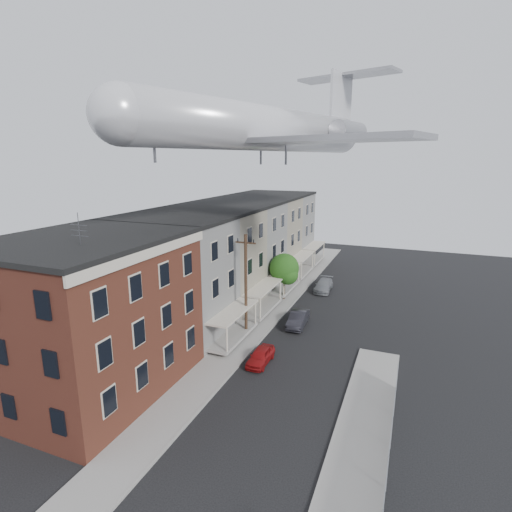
# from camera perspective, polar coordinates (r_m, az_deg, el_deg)

# --- Properties ---
(sidewalk_left) EXTENTS (3.00, 62.00, 0.12)m
(sidewalk_left) POSITION_cam_1_polar(r_m,az_deg,el_deg) (40.55, 2.09, -7.96)
(sidewalk_left) COLOR gray
(sidewalk_left) RESTS_ON ground
(sidewalk_right) EXTENTS (3.00, 26.00, 0.12)m
(sidewalk_right) POSITION_cam_1_polar(r_m,az_deg,el_deg) (23.07, 14.07, -27.09)
(sidewalk_right) COLOR gray
(sidewalk_right) RESTS_ON ground
(curb_left) EXTENTS (0.15, 62.00, 0.14)m
(curb_left) POSITION_cam_1_polar(r_m,az_deg,el_deg) (40.12, 4.06, -8.21)
(curb_left) COLOR gray
(curb_left) RESTS_ON ground
(curb_right) EXTENTS (0.15, 26.00, 0.14)m
(curb_right) POSITION_cam_1_polar(r_m,az_deg,el_deg) (23.21, 10.11, -26.54)
(curb_right) COLOR gray
(curb_right) RESTS_ON ground
(corner_building) EXTENTS (10.31, 12.30, 12.15)m
(corner_building) POSITION_cam_1_polar(r_m,az_deg,el_deg) (28.38, -22.76, -7.69)
(corner_building) COLOR #331410
(corner_building) RESTS_ON ground
(row_house_a) EXTENTS (11.98, 7.00, 10.30)m
(row_house_a) POSITION_cam_1_polar(r_m,az_deg,el_deg) (35.32, -11.98, -2.86)
(row_house_a) COLOR #61605E
(row_house_a) RESTS_ON ground
(row_house_b) EXTENTS (11.98, 7.00, 10.30)m
(row_house_b) POSITION_cam_1_polar(r_m,az_deg,el_deg) (41.10, -6.60, -0.32)
(row_house_b) COLOR gray
(row_house_b) RESTS_ON ground
(row_house_c) EXTENTS (11.98, 7.00, 10.30)m
(row_house_c) POSITION_cam_1_polar(r_m,az_deg,el_deg) (47.21, -2.58, 1.57)
(row_house_c) COLOR #61605E
(row_house_c) RESTS_ON ground
(row_house_d) EXTENTS (11.98, 7.00, 10.30)m
(row_house_d) POSITION_cam_1_polar(r_m,az_deg,el_deg) (53.54, 0.51, 3.03)
(row_house_d) COLOR gray
(row_house_d) RESTS_ON ground
(row_house_e) EXTENTS (11.98, 7.00, 10.30)m
(row_house_e) POSITION_cam_1_polar(r_m,az_deg,el_deg) (60.01, 2.95, 4.16)
(row_house_e) COLOR #61605E
(row_house_e) RESTS_ON ground
(chainlink_fence) EXTENTS (0.06, 18.06, 1.90)m
(chainlink_fence) POSITION_cam_1_polar(r_m,az_deg,el_deg) (21.64, 18.23, -27.36)
(chainlink_fence) COLOR gray
(chainlink_fence) RESTS_ON ground
(utility_pole) EXTENTS (1.80, 0.26, 9.00)m
(utility_pole) POSITION_cam_1_polar(r_m,az_deg,el_deg) (33.77, -1.46, -4.13)
(utility_pole) COLOR black
(utility_pole) RESTS_ON ground
(street_tree) EXTENTS (3.22, 3.20, 5.20)m
(street_tree) POSITION_cam_1_polar(r_m,az_deg,el_deg) (42.94, 4.19, -1.98)
(street_tree) COLOR black
(street_tree) RESTS_ON ground
(car_near) EXTENTS (1.40, 3.43, 1.17)m
(car_near) POSITION_cam_1_polar(r_m,az_deg,el_deg) (30.91, 0.66, -14.10)
(car_near) COLOR maroon
(car_near) RESTS_ON ground
(car_mid) EXTENTS (1.65, 4.17, 1.35)m
(car_mid) POSITION_cam_1_polar(r_m,az_deg,el_deg) (37.39, 6.01, -8.93)
(car_mid) COLOR black
(car_mid) RESTS_ON ground
(car_far) EXTENTS (2.00, 4.51, 1.29)m
(car_far) POSITION_cam_1_polar(r_m,az_deg,el_deg) (47.45, 9.65, -4.15)
(car_far) COLOR gray
(car_far) RESTS_ON ground
(airplane) EXTENTS (26.11, 29.87, 8.65)m
(airplane) POSITION_cam_1_polar(r_m,az_deg,el_deg) (33.79, 2.05, 17.77)
(airplane) COLOR silver
(airplane) RESTS_ON ground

